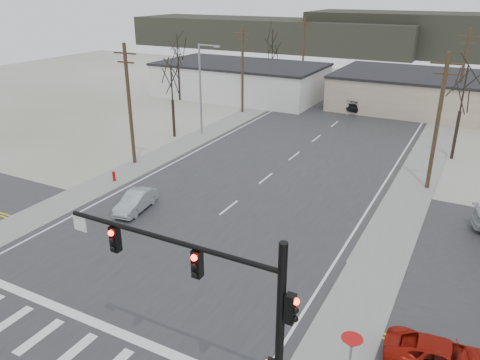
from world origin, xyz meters
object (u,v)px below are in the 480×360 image
object	(u,v)px
traffic_signal_mast	(227,297)
car_parked_red	(444,359)
car_far_b	(380,73)
sedan_crossing	(136,201)
car_far_a	(363,103)
fire_hydrant	(114,176)

from	to	relation	value
traffic_signal_mast	car_parked_red	size ratio (longest dim) A/B	1.98
car_far_b	car_parked_red	bearing A→B (deg)	-59.30
sedan_crossing	traffic_signal_mast	bearing A→B (deg)	-48.14
car_far_b	traffic_signal_mast	bearing A→B (deg)	-65.61
traffic_signal_mast	sedan_crossing	distance (m)	17.63
sedan_crossing	car_far_a	world-z (taller)	car_far_a
traffic_signal_mast	sedan_crossing	size ratio (longest dim) A/B	2.33
sedan_crossing	car_far_b	size ratio (longest dim) A/B	0.95
traffic_signal_mast	sedan_crossing	bearing A→B (deg)	140.41
sedan_crossing	car_far_b	distance (m)	59.08
fire_hydrant	car_parked_red	bearing A→B (deg)	-19.97
fire_hydrant	traffic_signal_mast	bearing A→B (deg)	-38.13
traffic_signal_mast	sedan_crossing	world-z (taller)	traffic_signal_mast
traffic_signal_mast	car_parked_red	xyz separation A→B (m)	(6.68, 5.20, -4.01)
fire_hydrant	car_far_a	world-z (taller)	car_far_a
car_far_a	car_parked_red	xyz separation A→B (m)	(13.45, -40.58, -0.24)
fire_hydrant	car_far_b	world-z (taller)	car_far_b
sedan_crossing	fire_hydrant	bearing A→B (deg)	137.60
traffic_signal_mast	fire_hydrant	distance (m)	23.39
car_far_a	car_parked_red	distance (m)	42.75
car_far_b	car_parked_red	distance (m)	66.82
fire_hydrant	sedan_crossing	world-z (taller)	sedan_crossing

